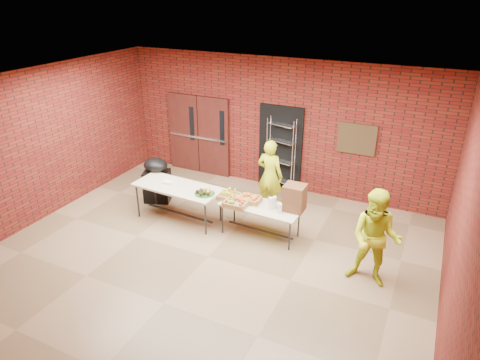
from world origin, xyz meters
name	(u,v)px	position (x,y,z in m)	size (l,w,h in m)	color
room	(205,180)	(0.00, 0.00, 1.60)	(8.08, 7.08, 3.28)	brown
double_doors	(199,135)	(-2.20, 3.44, 1.05)	(1.78, 0.12, 2.10)	#3F1A12
dark_doorway	(280,148)	(0.10, 3.46, 1.05)	(1.10, 0.06, 2.10)	black
bronze_plaque	(357,139)	(1.90, 3.45, 1.55)	(0.85, 0.04, 0.70)	#3F2D19
wire_rack	(281,155)	(0.17, 3.32, 0.92)	(0.67, 0.22, 1.84)	silver
table_left	(178,189)	(-1.28, 0.99, 0.72)	(1.95, 0.89, 0.79)	tan
table_right	(261,208)	(0.58, 1.14, 0.61)	(1.66, 0.75, 0.67)	tan
basket_bananas	(229,196)	(-0.12, 1.14, 0.73)	(0.44, 0.34, 0.14)	olive
basket_oranges	(250,199)	(0.31, 1.21, 0.73)	(0.43, 0.33, 0.13)	olive
basket_apples	(236,203)	(0.14, 0.92, 0.73)	(0.45, 0.35, 0.14)	olive
muffin_tray	(205,192)	(-0.58, 0.92, 0.83)	(0.42, 0.42, 0.10)	#194F15
napkin_box	(168,183)	(-1.52, 0.99, 0.82)	(0.20, 0.13, 0.07)	white
coffee_dispenser	(294,198)	(1.23, 1.27, 0.94)	(0.40, 0.36, 0.53)	#54331D
cup_stack_front	(271,204)	(0.81, 1.08, 0.80)	(0.09, 0.09, 0.26)	white
cup_stack_mid	(280,209)	(1.03, 1.01, 0.78)	(0.07, 0.07, 0.21)	white
cup_stack_back	(275,202)	(0.85, 1.19, 0.79)	(0.08, 0.08, 0.24)	white
covered_grill	(157,180)	(-2.22, 1.53, 0.53)	(0.71, 0.66, 1.06)	black
volunteer_woman	(270,176)	(0.31, 2.27, 0.83)	(0.60, 0.40, 1.66)	#B9CA16
volunteer_man	(375,239)	(2.88, 0.56, 0.87)	(0.85, 0.66, 1.74)	#B9CA16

